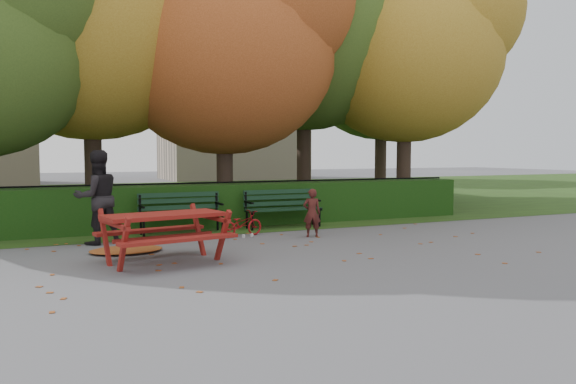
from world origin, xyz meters
name	(u,v)px	position (x,y,z in m)	size (l,w,h in m)	color
ground	(310,257)	(0.00, 0.00, 0.00)	(90.00, 90.00, 0.00)	slate
grass_strip	(152,197)	(0.00, 14.00, 0.01)	(90.00, 90.00, 0.00)	#213713
building_right	(232,90)	(8.00, 28.00, 6.00)	(9.00, 6.00, 12.00)	#C2AD97
hedge	(227,205)	(0.00, 4.50, 0.50)	(13.00, 0.90, 1.00)	black
iron_fence	(217,201)	(0.00, 5.30, 0.54)	(14.00, 0.04, 1.02)	black
tree_b	(105,8)	(-2.44, 6.75, 5.40)	(6.72, 6.40, 8.79)	black
tree_c	(239,36)	(0.83, 5.96, 4.82)	(6.30, 6.00, 8.00)	black
tree_d	(319,14)	(3.88, 7.23, 5.98)	(7.14, 6.80, 9.58)	black
tree_e	(419,42)	(6.52, 5.77, 5.08)	(6.09, 5.80, 8.16)	black
tree_g	(393,57)	(8.33, 9.76, 5.37)	(6.30, 6.00, 8.55)	black
bench_left	(181,209)	(-1.30, 3.70, 0.52)	(1.80, 0.57, 0.88)	black
bench_right	(282,205)	(1.10, 3.70, 0.52)	(1.80, 0.57, 0.88)	black
picnic_table	(164,224)	(-2.32, 0.54, 0.62)	(2.08, 1.79, 0.90)	maroon
leaf_pile	(126,250)	(-2.74, 1.77, 0.04)	(1.27, 0.88, 0.09)	maroon
leaf_scatter	(302,254)	(0.00, 0.30, 0.01)	(9.00, 5.70, 0.01)	maroon
child	(312,213)	(1.05, 2.03, 0.50)	(0.37, 0.24, 1.01)	#431815
adult	(97,197)	(-3.10, 2.90, 0.90)	(0.88, 0.68, 1.80)	black
bicycle	(242,224)	(-0.26, 2.68, 0.27)	(0.35, 1.02, 0.53)	maroon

